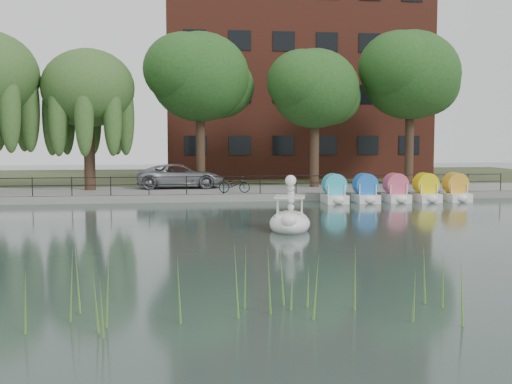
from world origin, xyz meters
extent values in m
plane|color=#354542|center=(0.00, 0.00, 0.00)|extent=(120.00, 120.00, 0.00)
cube|color=gray|center=(0.00, 16.00, 0.20)|extent=(40.00, 6.00, 0.40)
cube|color=gray|center=(0.00, 13.05, 0.20)|extent=(40.00, 0.25, 0.40)
cube|color=#47512D|center=(0.00, 30.00, 0.18)|extent=(60.00, 22.00, 0.36)
cylinder|color=black|center=(0.00, 13.25, 1.35)|extent=(32.00, 0.04, 0.04)
cylinder|color=black|center=(0.00, 13.25, 0.95)|extent=(32.00, 0.04, 0.04)
cylinder|color=black|center=(0.00, 13.25, 0.90)|extent=(0.05, 0.05, 1.00)
cube|color=#4C1E16|center=(7.00, 30.00, 9.36)|extent=(20.00, 10.00, 18.00)
cylinder|color=#473323|center=(-7.50, 17.00, 2.30)|extent=(0.60, 0.60, 3.80)
ellipsoid|color=#4D6D32|center=(-7.50, 17.00, 6.29)|extent=(5.32, 5.32, 4.52)
cylinder|color=#473323|center=(-1.00, 18.00, 2.65)|extent=(0.60, 0.60, 4.50)
ellipsoid|color=#306024|center=(-1.00, 18.00, 7.10)|extent=(6.00, 6.00, 5.10)
cylinder|color=#473323|center=(6.00, 17.50, 2.42)|extent=(0.60, 0.60, 4.05)
ellipsoid|color=#306024|center=(6.00, 17.50, 6.43)|extent=(5.40, 5.40, 4.59)
cylinder|color=#473323|center=(12.50, 18.50, 2.76)|extent=(0.60, 0.60, 4.72)
ellipsoid|color=#306024|center=(12.50, 18.50, 7.44)|extent=(6.30, 6.30, 5.36)
imported|color=gray|center=(-2.27, 17.62, 1.24)|extent=(2.91, 6.09, 1.68)
imported|color=gray|center=(0.65, 13.91, 0.90)|extent=(0.77, 1.77, 1.00)
ellipsoid|color=white|center=(1.52, 2.12, 0.27)|extent=(2.01, 2.68, 0.53)
cube|color=white|center=(1.50, 2.03, 0.53)|extent=(1.19, 1.26, 0.27)
cube|color=white|center=(1.51, 2.08, 1.27)|extent=(1.35, 1.42, 0.05)
ellipsoid|color=white|center=(1.29, 1.12, 0.49)|extent=(0.64, 0.55, 0.50)
sphere|color=white|center=(1.70, 2.90, 1.82)|extent=(0.43, 0.43, 0.43)
cone|color=black|center=(1.76, 3.18, 1.80)|extent=(0.23, 0.27, 0.18)
cylinder|color=yellow|center=(1.73, 3.06, 1.81)|extent=(0.25, 0.14, 0.23)
cube|color=white|center=(5.78, 11.72, 0.22)|extent=(1.15, 1.70, 0.44)
cylinder|color=#32B9D0|center=(5.78, 11.82, 0.95)|extent=(0.90, 1.20, 0.90)
cube|color=white|center=(7.48, 11.72, 0.22)|extent=(1.15, 1.70, 0.44)
cylinder|color=blue|center=(7.48, 11.82, 0.95)|extent=(0.90, 1.20, 0.90)
cube|color=white|center=(9.18, 11.72, 0.22)|extent=(1.15, 1.70, 0.44)
cylinder|color=#D44F6B|center=(9.18, 11.82, 0.95)|extent=(0.90, 1.20, 0.90)
cube|color=white|center=(10.88, 11.72, 0.22)|extent=(1.15, 1.70, 0.44)
cylinder|color=yellow|center=(10.88, 11.82, 0.95)|extent=(0.90, 1.20, 0.90)
cube|color=white|center=(12.58, 11.72, 0.22)|extent=(1.15, 1.70, 0.44)
cylinder|color=gold|center=(12.58, 11.82, 0.95)|extent=(0.90, 1.20, 0.90)
camera|label=1|loc=(-2.97, -21.28, 3.52)|focal=45.00mm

